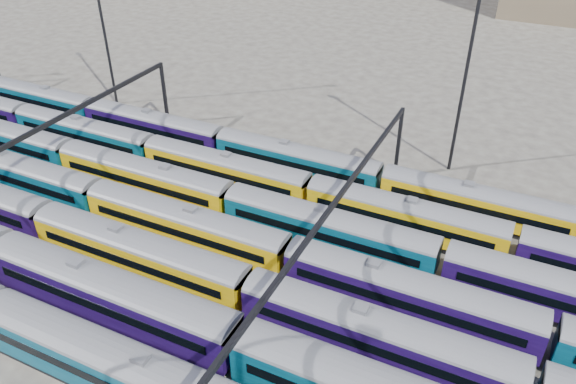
% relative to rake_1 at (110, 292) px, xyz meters
% --- Properties ---
extents(ground, '(500.00, 500.00, 0.00)m').
position_rel_rake_1_xyz_m(ground, '(3.19, 10.00, -2.82)').
color(ground, '#3D3934').
rests_on(ground, ground).
extents(rake_1, '(152.51, 3.18, 5.37)m').
position_rel_rake_1_xyz_m(rake_1, '(0.00, 0.00, 0.00)').
color(rake_1, black).
rests_on(rake_1, ground).
extents(rake_2, '(122.22, 2.98, 5.02)m').
position_rel_rake_1_xyz_m(rake_2, '(-11.56, 5.00, -0.19)').
color(rake_2, black).
rests_on(rake_2, ground).
extents(rake_3, '(120.29, 2.93, 4.94)m').
position_rel_rake_1_xyz_m(rake_3, '(9.91, 10.00, -0.23)').
color(rake_3, black).
rests_on(rake_3, ground).
extents(rake_4, '(139.14, 2.91, 4.89)m').
position_rel_rake_1_xyz_m(rake_4, '(11.40, 15.00, -0.25)').
color(rake_4, black).
rests_on(rake_4, ground).
extents(rake_5, '(132.30, 2.77, 4.64)m').
position_rel_rake_1_xyz_m(rake_5, '(16.90, 20.00, -0.38)').
color(rake_5, black).
rests_on(rake_5, ground).
extents(rake_6, '(112.40, 2.74, 4.60)m').
position_rel_rake_1_xyz_m(rake_6, '(13.12, 25.00, -0.40)').
color(rake_6, black).
rests_on(rake_6, ground).
extents(gantry_1, '(0.35, 40.35, 8.03)m').
position_rel_rake_1_xyz_m(gantry_1, '(-16.81, 10.00, 3.97)').
color(gantry_1, black).
rests_on(gantry_1, ground).
extents(gantry_2, '(0.35, 40.35, 8.03)m').
position_rel_rake_1_xyz_m(gantry_2, '(13.19, 10.00, 3.97)').
color(gantry_2, black).
rests_on(gantry_2, ground).
extents(mast_3, '(1.40, 0.50, 25.60)m').
position_rel_rake_1_xyz_m(mast_3, '(18.19, 34.00, 11.15)').
color(mast_3, black).
rests_on(mast_3, ground).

